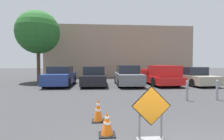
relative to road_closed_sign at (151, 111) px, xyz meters
The scene contains 13 objects.
ground_plane 8.90m from the road_closed_sign, 87.16° to the left, with size 96.00×96.00×0.00m, color #333335.
road_closed_sign is the anchor object (origin of this frame).
traffic_cone_nearest 1.13m from the road_closed_sign, 160.73° to the left, with size 0.41×0.41×0.61m.
traffic_cone_second 1.88m from the road_closed_sign, 130.95° to the left, with size 0.38×0.38×0.71m.
parked_car_nearest 11.01m from the road_closed_sign, 112.12° to the left, with size 2.01×4.36×1.51m.
parked_car_second 10.24m from the road_closed_sign, 98.25° to the left, with size 2.00×4.44×1.52m.
parked_car_third 10.03m from the road_closed_sign, 83.10° to the left, with size 1.94×4.58×1.60m.
pickup_truck 10.82m from the road_closed_sign, 68.90° to the left, with size 2.27×5.63×1.61m.
parked_car_fourth 11.88m from the road_closed_sign, 56.49° to the left, with size 2.18×4.74×1.47m.
bollard_nearest 5.00m from the road_closed_sign, 53.03° to the left, with size 0.12×0.12×0.97m.
bollard_second 6.02m from the road_closed_sign, 41.50° to the left, with size 0.12×0.12×0.98m.
building_facade_backdrop 19.91m from the road_closed_sign, 85.35° to the left, with size 18.34×5.00×6.40m.
street_tree_behind_lot 15.44m from the road_closed_sign, 117.20° to the left, with size 4.05×4.05×6.72m.
Camera 1 is at (-1.68, -2.77, 1.79)m, focal length 28.00 mm.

